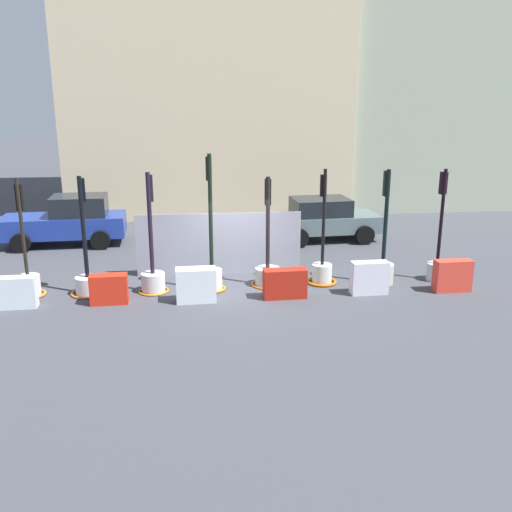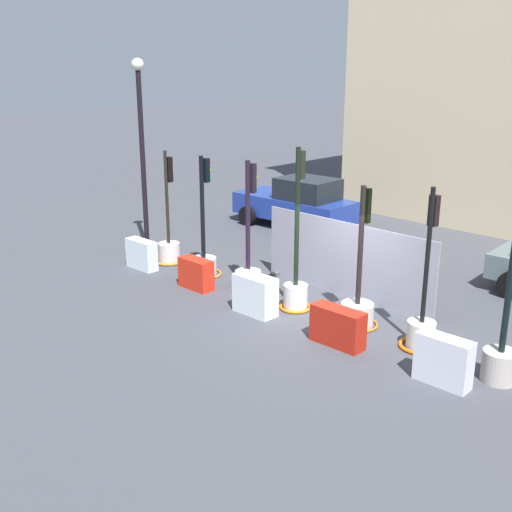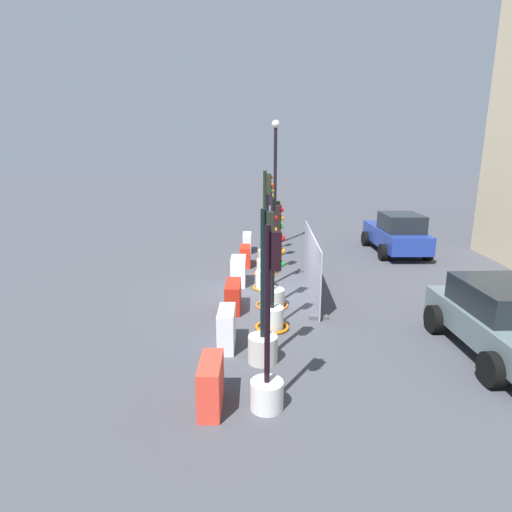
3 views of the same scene
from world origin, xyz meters
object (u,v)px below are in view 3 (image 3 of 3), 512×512
traffic_light_1 (267,249)px  construction_barrier_2 (238,271)px  traffic_light_4 (272,290)px  car_grey_saloon (504,320)px  traffic_light_7 (268,372)px  traffic_light_6 (263,332)px  construction_barrier_5 (211,385)px  traffic_light_3 (265,268)px  construction_barrier_3 (233,296)px  street_lamp_post (275,171)px  traffic_light_2 (266,258)px  construction_barrier_1 (245,256)px  construction_barrier_4 (227,329)px  construction_barrier_0 (247,243)px  car_blue_estate (397,234)px  traffic_light_5 (273,308)px

traffic_light_1 → construction_barrier_2: (2.94, -0.95, -0.07)m
traffic_light_4 → car_grey_saloon: traffic_light_4 is taller
traffic_light_7 → car_grey_saloon: bearing=113.2°
traffic_light_6 → car_grey_saloon: (-0.52, 5.27, 0.13)m
traffic_light_1 → construction_barrier_5: bearing=-5.3°
traffic_light_3 → construction_barrier_2: bearing=-117.0°
construction_barrier_3 → street_lamp_post: bearing=171.4°
traffic_light_3 → traffic_light_7: size_ratio=1.15×
traffic_light_6 → traffic_light_2: bearing=179.9°
construction_barrier_1 → construction_barrier_5: construction_barrier_5 is taller
construction_barrier_4 → construction_barrier_5: 2.37m
construction_barrier_1 → street_lamp_post: street_lamp_post is taller
traffic_light_3 → construction_barrier_2: traffic_light_3 is taller
construction_barrier_4 → street_lamp_post: street_lamp_post is taller
traffic_light_2 → construction_barrier_0: traffic_light_2 is taller
traffic_light_6 → construction_barrier_4: size_ratio=3.24×
construction_barrier_4 → construction_barrier_1: bearing=179.6°
traffic_light_6 → car_blue_estate: traffic_light_6 is taller
construction_barrier_4 → traffic_light_4: bearing=158.2°
traffic_light_4 → traffic_light_3: bearing=-171.6°
street_lamp_post → construction_barrier_1: bearing=-17.2°
traffic_light_4 → construction_barrier_5: 5.16m
traffic_light_5 → construction_barrier_2: size_ratio=3.15×
traffic_light_1 → construction_barrier_3: bearing=-9.9°
traffic_light_5 → construction_barrier_2: bearing=-162.9°
traffic_light_4 → traffic_light_6: size_ratio=0.95×
traffic_light_5 → construction_barrier_0: (-8.25, -1.05, -0.13)m
construction_barrier_2 → traffic_light_6: bearing=9.6°
street_lamp_post → car_blue_estate: bearing=73.9°
traffic_light_3 → traffic_light_7: bearing=1.0°
car_blue_estate → traffic_light_6: bearing=-29.6°
traffic_light_6 → car_grey_saloon: bearing=95.7°
construction_barrier_0 → construction_barrier_4: construction_barrier_4 is taller
traffic_light_2 → traffic_light_3: size_ratio=0.88×
construction_barrier_3 → traffic_light_6: bearing=16.5°
construction_barrier_0 → construction_barrier_3: bearing=-0.4°
traffic_light_1 → traffic_light_2: (1.76, -0.03, 0.07)m
traffic_light_6 → street_lamp_post: street_lamp_post is taller
construction_barrier_5 → street_lamp_post: street_lamp_post is taller
traffic_light_5 → construction_barrier_2: (-3.65, -1.12, -0.08)m
car_blue_estate → car_grey_saloon: bearing=-2.4°
construction_barrier_5 → traffic_light_5: bearing=162.2°
construction_barrier_2 → construction_barrier_5: construction_barrier_2 is taller
traffic_light_1 → car_grey_saloon: traffic_light_1 is taller
traffic_light_2 → construction_barrier_3: size_ratio=2.85×
traffic_light_5 → traffic_light_2: bearing=-177.6°
traffic_light_6 → traffic_light_7: 1.69m
car_blue_estate → construction_barrier_4: bearing=-35.0°
traffic_light_2 → traffic_light_4: traffic_light_2 is taller
construction_barrier_1 → traffic_light_3: bearing=16.0°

